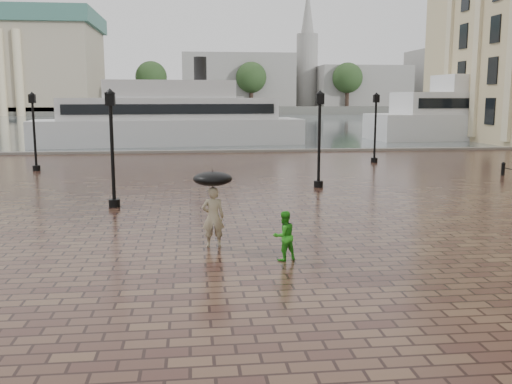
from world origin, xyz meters
TOP-DOWN VIEW (x-y plane):
  - ground at (0.00, 0.00)m, footprint 300.00×300.00m
  - harbour_water at (0.00, 92.00)m, footprint 240.00×240.00m
  - quay_edge at (0.00, 32.00)m, footprint 80.00×0.60m
  - far_shore at (0.00, 160.00)m, footprint 300.00×60.00m
  - distant_skyline at (48.14, 150.00)m, footprint 102.50×22.00m
  - far_trees at (0.00, 138.00)m, footprint 188.00×8.00m
  - street_lamps at (-1.50, 17.50)m, footprint 21.44×14.44m
  - adult_pedestrian at (-2.40, 3.50)m, footprint 0.64×0.43m
  - child_pedestrian at (-0.63, 1.95)m, footprint 0.78×0.70m
  - ferry_near at (-4.89, 40.03)m, footprint 24.37×8.32m
  - ferry_far at (28.78, 44.13)m, footprint 27.48×8.26m
  - umbrella at (-2.40, 3.50)m, footprint 1.10×1.10m

SIDE VIEW (x-z plane):
  - ground at x=0.00m, z-range 0.00..0.00m
  - harbour_water at x=0.00m, z-range 0.00..0.00m
  - quay_edge at x=0.00m, z-range -0.15..0.15m
  - child_pedestrian at x=-0.63m, z-range 0.00..1.31m
  - adult_pedestrian at x=-2.40m, z-range 0.00..1.73m
  - far_shore at x=0.00m, z-range 0.00..2.00m
  - umbrella at x=-2.40m, z-range 1.38..2.54m
  - street_lamps at x=-1.50m, z-range 0.13..4.53m
  - ferry_near at x=-4.89m, z-range -1.56..6.27m
  - ferry_far at x=28.78m, z-range -1.77..7.12m
  - far_trees at x=0.00m, z-range 2.67..16.17m
  - distant_skyline at x=48.14m, z-range -7.05..25.95m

